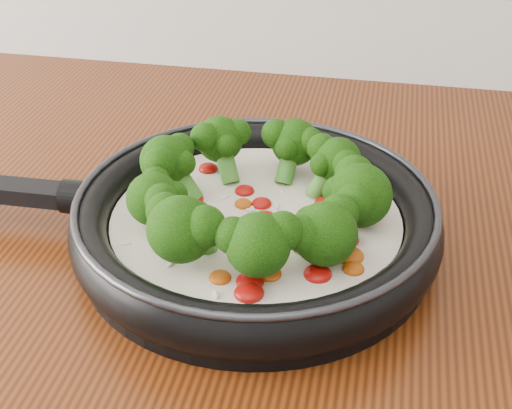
# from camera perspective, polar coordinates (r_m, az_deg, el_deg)

# --- Properties ---
(skillet) EXTENTS (0.56, 0.36, 0.10)m
(skillet) POSITION_cam_1_polar(r_m,az_deg,el_deg) (0.68, -0.19, -0.96)
(skillet) COLOR black
(skillet) RESTS_ON counter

